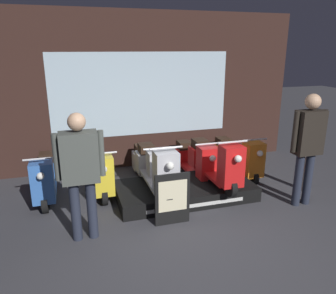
{
  "coord_description": "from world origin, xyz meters",
  "views": [
    {
      "loc": [
        -1.48,
        -3.37,
        2.48
      ],
      "look_at": [
        0.12,
        1.88,
        0.81
      ],
      "focal_mm": 35.0,
      "sensor_mm": 36.0,
      "label": 1
    }
  ],
  "objects_px": {
    "scooter_backrow_2": "(149,166)",
    "person_left_browsing": "(80,166)",
    "scooter_backrow_3": "(195,162)",
    "scooter_backrow_4": "(237,157)",
    "price_sign_board": "(172,199)",
    "person_right_browsing": "(308,141)",
    "street_bollard": "(307,164)",
    "scooter_backrow_1": "(100,172)",
    "scooter_backrow_0": "(46,177)",
    "scooter_display_left": "(156,169)",
    "scooter_display_right": "(214,163)"
  },
  "relations": [
    {
      "from": "scooter_backrow_3",
      "to": "scooter_backrow_4",
      "type": "bearing_deg",
      "value": 0.0
    },
    {
      "from": "scooter_display_left",
      "to": "scooter_backrow_0",
      "type": "height_order",
      "value": "scooter_display_left"
    },
    {
      "from": "scooter_backrow_2",
      "to": "person_right_browsing",
      "type": "bearing_deg",
      "value": -35.22
    },
    {
      "from": "scooter_backrow_1",
      "to": "scooter_backrow_3",
      "type": "xyz_separation_m",
      "value": [
        1.83,
        0.0,
        0.0
      ]
    },
    {
      "from": "scooter_backrow_4",
      "to": "person_right_browsing",
      "type": "relative_size",
      "value": 0.93
    },
    {
      "from": "scooter_backrow_1",
      "to": "person_left_browsing",
      "type": "relative_size",
      "value": 0.98
    },
    {
      "from": "scooter_display_left",
      "to": "scooter_backrow_2",
      "type": "bearing_deg",
      "value": 83.91
    },
    {
      "from": "street_bollard",
      "to": "person_left_browsing",
      "type": "bearing_deg",
      "value": -173.56
    },
    {
      "from": "scooter_display_right",
      "to": "scooter_backrow_3",
      "type": "xyz_separation_m",
      "value": [
        -0.05,
        0.77,
        -0.24
      ]
    },
    {
      "from": "scooter_display_right",
      "to": "scooter_backrow_4",
      "type": "height_order",
      "value": "scooter_display_right"
    },
    {
      "from": "scooter_display_left",
      "to": "scooter_backrow_3",
      "type": "bearing_deg",
      "value": 37.73
    },
    {
      "from": "scooter_backrow_0",
      "to": "scooter_backrow_3",
      "type": "xyz_separation_m",
      "value": [
        2.75,
        0.0,
        0.0
      ]
    },
    {
      "from": "scooter_backrow_3",
      "to": "person_right_browsing",
      "type": "bearing_deg",
      "value": -50.59
    },
    {
      "from": "scooter_backrow_3",
      "to": "scooter_backrow_4",
      "type": "relative_size",
      "value": 1.0
    },
    {
      "from": "scooter_backrow_1",
      "to": "scooter_display_left",
      "type": "bearing_deg",
      "value": -42.83
    },
    {
      "from": "street_bollard",
      "to": "scooter_backrow_0",
      "type": "bearing_deg",
      "value": 166.09
    },
    {
      "from": "person_left_browsing",
      "to": "person_right_browsing",
      "type": "distance_m",
      "value": 3.45
    },
    {
      "from": "person_left_browsing",
      "to": "person_right_browsing",
      "type": "bearing_deg",
      "value": 0.0
    },
    {
      "from": "scooter_backrow_2",
      "to": "person_left_browsing",
      "type": "xyz_separation_m",
      "value": [
        -1.27,
        -1.54,
        0.69
      ]
    },
    {
      "from": "scooter_backrow_0",
      "to": "scooter_backrow_3",
      "type": "height_order",
      "value": "same"
    },
    {
      "from": "scooter_display_left",
      "to": "scooter_backrow_0",
      "type": "relative_size",
      "value": 1.0
    },
    {
      "from": "scooter_backrow_0",
      "to": "scooter_backrow_1",
      "type": "distance_m",
      "value": 0.92
    },
    {
      "from": "scooter_backrow_1",
      "to": "price_sign_board",
      "type": "bearing_deg",
      "value": -59.96
    },
    {
      "from": "scooter_backrow_0",
      "to": "scooter_display_left",
      "type": "bearing_deg",
      "value": -23.82
    },
    {
      "from": "person_left_browsing",
      "to": "scooter_backrow_3",
      "type": "bearing_deg",
      "value": 35.12
    },
    {
      "from": "scooter_display_left",
      "to": "person_left_browsing",
      "type": "distance_m",
      "value": 1.49
    },
    {
      "from": "scooter_backrow_2",
      "to": "person_right_browsing",
      "type": "distance_m",
      "value": 2.77
    },
    {
      "from": "scooter_display_left",
      "to": "price_sign_board",
      "type": "height_order",
      "value": "scooter_display_left"
    },
    {
      "from": "scooter_backrow_1",
      "to": "scooter_backrow_3",
      "type": "height_order",
      "value": "same"
    },
    {
      "from": "price_sign_board",
      "to": "scooter_backrow_2",
      "type": "bearing_deg",
      "value": 88.71
    },
    {
      "from": "scooter_backrow_4",
      "to": "street_bollard",
      "type": "distance_m",
      "value": 1.36
    },
    {
      "from": "scooter_backrow_1",
      "to": "price_sign_board",
      "type": "xyz_separation_m",
      "value": [
        0.88,
        -1.52,
        0.05
      ]
    },
    {
      "from": "scooter_backrow_3",
      "to": "price_sign_board",
      "type": "xyz_separation_m",
      "value": [
        -0.95,
        -1.52,
        0.05
      ]
    },
    {
      "from": "scooter_backrow_1",
      "to": "street_bollard",
      "type": "distance_m",
      "value": 3.7
    },
    {
      "from": "person_right_browsing",
      "to": "street_bollard",
      "type": "bearing_deg",
      "value": 45.45
    },
    {
      "from": "price_sign_board",
      "to": "person_left_browsing",
      "type": "bearing_deg",
      "value": -179.29
    },
    {
      "from": "scooter_backrow_1",
      "to": "street_bollard",
      "type": "height_order",
      "value": "street_bollard"
    },
    {
      "from": "scooter_display_left",
      "to": "person_right_browsing",
      "type": "bearing_deg",
      "value": -18.73
    },
    {
      "from": "scooter_backrow_0",
      "to": "scooter_backrow_2",
      "type": "xyz_separation_m",
      "value": [
        1.83,
        0.0,
        0.0
      ]
    },
    {
      "from": "scooter_display_left",
      "to": "scooter_backrow_3",
      "type": "xyz_separation_m",
      "value": [
        1.0,
        0.77,
        -0.24
      ]
    },
    {
      "from": "price_sign_board",
      "to": "street_bollard",
      "type": "height_order",
      "value": "street_bollard"
    },
    {
      "from": "scooter_backrow_4",
      "to": "price_sign_board",
      "type": "distance_m",
      "value": 2.41
    },
    {
      "from": "person_right_browsing",
      "to": "street_bollard",
      "type": "relative_size",
      "value": 1.79
    },
    {
      "from": "scooter_backrow_0",
      "to": "person_left_browsing",
      "type": "bearing_deg",
      "value": -70.07
    },
    {
      "from": "scooter_backrow_4",
      "to": "scooter_backrow_1",
      "type": "bearing_deg",
      "value": 180.0
    },
    {
      "from": "person_right_browsing",
      "to": "street_bollard",
      "type": "distance_m",
      "value": 0.85
    },
    {
      "from": "scooter_backrow_1",
      "to": "price_sign_board",
      "type": "relative_size",
      "value": 2.16
    },
    {
      "from": "scooter_backrow_2",
      "to": "street_bollard",
      "type": "distance_m",
      "value": 2.84
    },
    {
      "from": "scooter_backrow_0",
      "to": "person_right_browsing",
      "type": "xyz_separation_m",
      "value": [
        4.01,
        -1.54,
        0.74
      ]
    },
    {
      "from": "scooter_backrow_1",
      "to": "scooter_backrow_4",
      "type": "xyz_separation_m",
      "value": [
        2.75,
        0.0,
        0.0
      ]
    }
  ]
}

